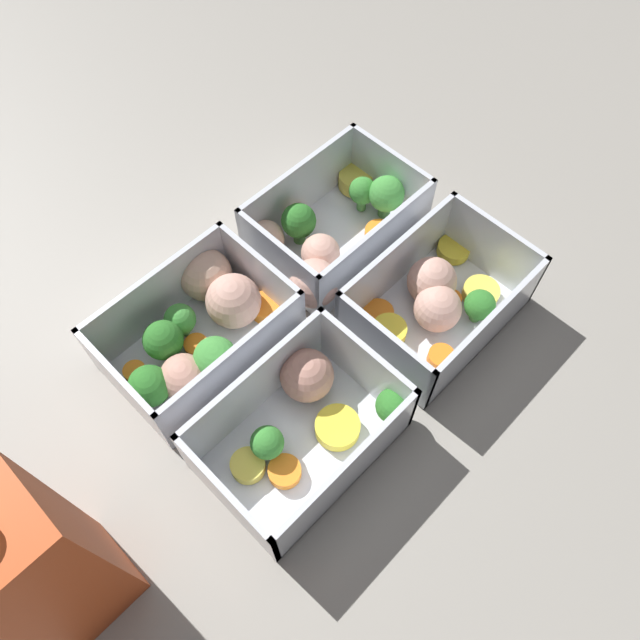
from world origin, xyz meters
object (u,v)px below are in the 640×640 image
(container_near_right, at_px, (201,328))
(juice_carton, at_px, (42,566))
(container_far_left, at_px, (438,300))
(container_far_right, at_px, (306,420))
(container_near_left, at_px, (329,232))

(container_near_right, relative_size, juice_carton, 0.83)
(container_far_left, relative_size, container_far_right, 1.04)
(container_far_left, height_order, juice_carton, juice_carton)
(container_near_right, xyz_separation_m, juice_carton, (0.20, 0.10, 0.07))
(container_near_right, xyz_separation_m, container_far_right, (-0.01, 0.13, -0.00))
(container_near_left, relative_size, juice_carton, 0.91)
(container_near_right, bearing_deg, container_far_right, 92.52)
(container_far_right, bearing_deg, container_near_right, -87.48)
(container_near_left, bearing_deg, juice_carton, 14.70)
(container_near_left, xyz_separation_m, container_near_right, (0.16, -0.01, 0.00))
(container_near_right, relative_size, container_far_right, 1.00)
(container_near_right, bearing_deg, container_near_left, 177.89)
(container_far_left, relative_size, juice_carton, 0.86)
(container_near_left, height_order, container_far_right, same)
(container_near_left, xyz_separation_m, container_far_left, (-0.02, 0.13, -0.00))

